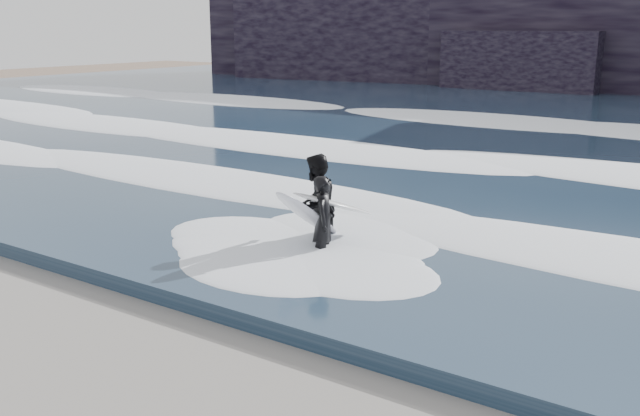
% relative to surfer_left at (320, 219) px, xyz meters
% --- Properties ---
extents(ground, '(120.00, 120.00, 0.00)m').
position_rel_surfer_left_xyz_m(ground, '(-0.51, -6.23, -0.85)').
color(ground, brown).
rests_on(ground, ground).
extents(sea, '(90.00, 52.00, 0.30)m').
position_rel_surfer_left_xyz_m(sea, '(-0.51, 22.77, -0.70)').
color(sea, '#1F3347').
rests_on(sea, ground).
extents(foam_near, '(60.00, 3.20, 0.20)m').
position_rel_surfer_left_xyz_m(foam_near, '(-0.51, 2.77, -0.45)').
color(foam_near, white).
rests_on(foam_near, sea).
extents(foam_mid, '(60.00, 4.00, 0.24)m').
position_rel_surfer_left_xyz_m(foam_mid, '(-0.51, 9.77, -0.43)').
color(foam_mid, white).
rests_on(foam_mid, sea).
extents(foam_far, '(60.00, 4.80, 0.30)m').
position_rel_surfer_left_xyz_m(foam_far, '(-0.51, 18.77, -0.40)').
color(foam_far, white).
rests_on(foam_far, sea).
extents(surfer_left, '(1.05, 1.98, 1.69)m').
position_rel_surfer_left_xyz_m(surfer_left, '(0.00, 0.00, 0.00)').
color(surfer_left, black).
rests_on(surfer_left, ground).
extents(surfer_right, '(1.46, 2.08, 1.97)m').
position_rel_surfer_left_xyz_m(surfer_right, '(-0.35, 0.44, 0.14)').
color(surfer_right, black).
rests_on(surfer_right, ground).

